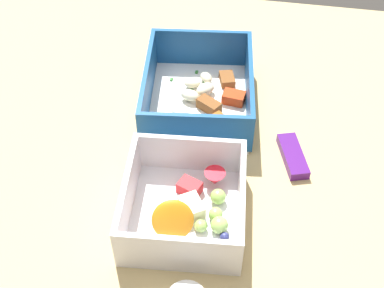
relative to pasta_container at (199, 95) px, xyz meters
The scene contains 4 objects.
table_surface 10.86cm from the pasta_container, ahead, with size 80.00×80.00×2.00cm, color tan.
pasta_container is the anchor object (origin of this frame).
fruit_bowl 19.08cm from the pasta_container, ahead, with size 15.47×14.37×5.74cm.
candy_bar 15.49cm from the pasta_container, 58.96° to the left, with size 7.00×2.40×1.20cm, color #51197A.
Camera 1 is at (43.02, 8.98, 50.35)cm, focal length 48.49 mm.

